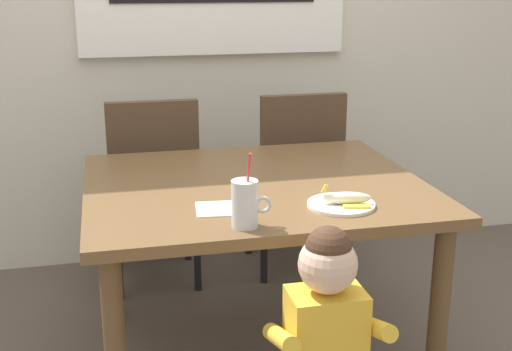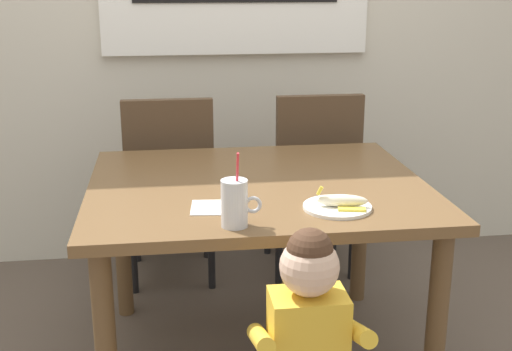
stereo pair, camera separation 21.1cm
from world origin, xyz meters
The scene contains 8 objects.
dining_table centered at (0.00, 0.00, 0.66)m, with size 1.26×1.08×0.75m.
dining_chair_left centered at (-0.33, 0.77, 0.54)m, with size 0.44×0.44×0.96m.
dining_chair_right centered at (0.39, 0.78, 0.54)m, with size 0.44×0.45×0.96m.
toddler_standing centered at (0.05, -0.71, 0.53)m, with size 0.33×0.24×0.84m.
milk_cup centered at (-0.13, -0.44, 0.82)m, with size 0.13×0.09×0.25m.
snack_plate centered at (0.22, -0.33, 0.76)m, with size 0.23×0.23×0.01m, color white.
peeled_banana centered at (0.24, -0.34, 0.79)m, with size 0.18×0.12×0.07m.
paper_napkin centered at (-0.19, -0.27, 0.76)m, with size 0.15×0.15×0.00m, color white.
Camera 2 is at (-0.33, -2.38, 1.51)m, focal length 46.92 mm.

